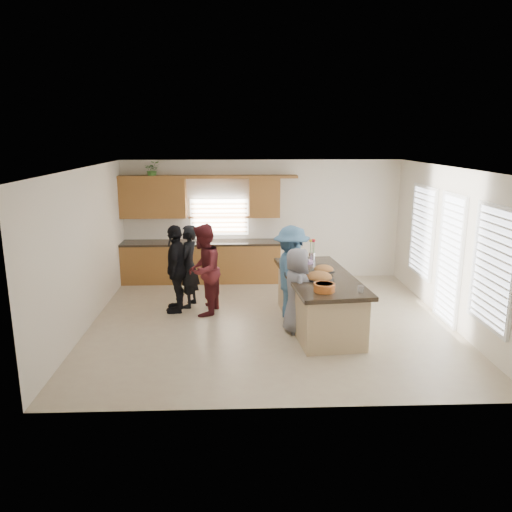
{
  "coord_description": "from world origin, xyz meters",
  "views": [
    {
      "loc": [
        -0.59,
        -8.63,
        3.34
      ],
      "look_at": [
        -0.24,
        0.4,
        1.15
      ],
      "focal_mm": 35.0,
      "sensor_mm": 36.0,
      "label": 1
    }
  ],
  "objects_px": {
    "woman_left_back": "(189,266)",
    "woman_right_front": "(297,291)",
    "woman_left_mid": "(203,270)",
    "salad_bowl": "(324,287)",
    "woman_left_front": "(176,269)",
    "island": "(318,302)",
    "woman_right_back": "(291,273)"
  },
  "relations": [
    {
      "from": "island",
      "to": "woman_left_front",
      "type": "xyz_separation_m",
      "value": [
        -2.61,
        0.9,
        0.4
      ]
    },
    {
      "from": "island",
      "to": "woman_left_mid",
      "type": "xyz_separation_m",
      "value": [
        -2.08,
        0.71,
        0.42
      ]
    },
    {
      "from": "woman_left_front",
      "to": "woman_right_back",
      "type": "relative_size",
      "value": 0.97
    },
    {
      "from": "woman_left_front",
      "to": "woman_right_front",
      "type": "distance_m",
      "value": 2.48
    },
    {
      "from": "woman_left_front",
      "to": "woman_right_back",
      "type": "height_order",
      "value": "woman_right_back"
    },
    {
      "from": "island",
      "to": "salad_bowl",
      "type": "bearing_deg",
      "value": -99.99
    },
    {
      "from": "island",
      "to": "woman_right_back",
      "type": "distance_m",
      "value": 0.72
    },
    {
      "from": "salad_bowl",
      "to": "woman_left_mid",
      "type": "relative_size",
      "value": 0.19
    },
    {
      "from": "woman_left_mid",
      "to": "island",
      "type": "bearing_deg",
      "value": 83.44
    },
    {
      "from": "woman_left_mid",
      "to": "salad_bowl",
      "type": "bearing_deg",
      "value": 62.6
    },
    {
      "from": "woman_left_mid",
      "to": "woman_left_front",
      "type": "height_order",
      "value": "woman_left_mid"
    },
    {
      "from": "salad_bowl",
      "to": "woman_left_mid",
      "type": "bearing_deg",
      "value": 140.36
    },
    {
      "from": "salad_bowl",
      "to": "woman_left_back",
      "type": "distance_m",
      "value": 3.15
    },
    {
      "from": "island",
      "to": "woman_right_front",
      "type": "height_order",
      "value": "woman_right_front"
    },
    {
      "from": "woman_left_back",
      "to": "woman_right_front",
      "type": "xyz_separation_m",
      "value": [
        1.98,
        -1.41,
        -0.08
      ]
    },
    {
      "from": "woman_left_back",
      "to": "woman_left_front",
      "type": "height_order",
      "value": "woman_left_front"
    },
    {
      "from": "salad_bowl",
      "to": "woman_right_back",
      "type": "distance_m",
      "value": 1.38
    },
    {
      "from": "salad_bowl",
      "to": "woman_right_front",
      "type": "bearing_deg",
      "value": 115.94
    },
    {
      "from": "woman_right_front",
      "to": "woman_left_front",
      "type": "bearing_deg",
      "value": 60.96
    },
    {
      "from": "woman_left_back",
      "to": "woman_right_front",
      "type": "relative_size",
      "value": 1.1
    },
    {
      "from": "woman_right_front",
      "to": "salad_bowl",
      "type": "bearing_deg",
      "value": -155.51
    },
    {
      "from": "island",
      "to": "woman_left_back",
      "type": "distance_m",
      "value": 2.69
    },
    {
      "from": "woman_left_back",
      "to": "salad_bowl",
      "type": "bearing_deg",
      "value": 59.21
    },
    {
      "from": "woman_left_back",
      "to": "woman_right_back",
      "type": "distance_m",
      "value": 2.11
    },
    {
      "from": "woman_left_front",
      "to": "woman_left_back",
      "type": "bearing_deg",
      "value": 142.1
    },
    {
      "from": "salad_bowl",
      "to": "woman_left_front",
      "type": "bearing_deg",
      "value": 143.89
    },
    {
      "from": "island",
      "to": "woman_left_back",
      "type": "xyz_separation_m",
      "value": [
        -2.4,
        1.16,
        0.37
      ]
    },
    {
      "from": "woman_left_back",
      "to": "island",
      "type": "bearing_deg",
      "value": 75.67
    },
    {
      "from": "woman_left_back",
      "to": "woman_left_mid",
      "type": "height_order",
      "value": "woman_left_mid"
    },
    {
      "from": "woman_left_mid",
      "to": "woman_right_front",
      "type": "bearing_deg",
      "value": 72.3
    },
    {
      "from": "island",
      "to": "woman_left_front",
      "type": "bearing_deg",
      "value": 155.55
    },
    {
      "from": "woman_left_front",
      "to": "woman_left_mid",
      "type": "bearing_deg",
      "value": 71.02
    }
  ]
}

